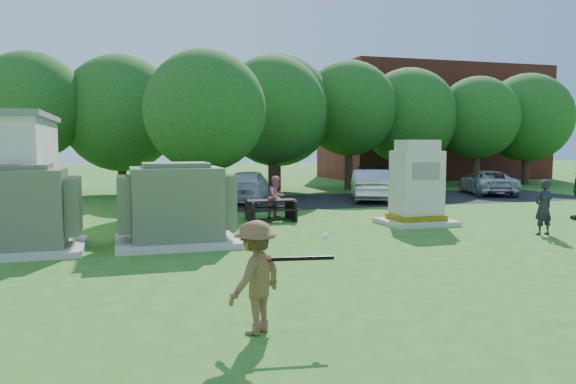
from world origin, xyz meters
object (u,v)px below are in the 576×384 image
object	(u,v)px
person_by_generator	(543,207)
car_white	(246,186)
car_silver_b	(487,182)
picnic_table	(271,208)
car_silver_a	(370,185)
batter	(256,277)
car_dark	(399,183)
transformer_left	(16,211)
transformer_right	(176,206)
person_at_picnic	(276,197)
generator_cabinet	(417,188)

from	to	relation	value
person_by_generator	car_white	bearing A→B (deg)	-64.96
car_white	car_silver_b	bearing A→B (deg)	22.17
car_silver_b	picnic_table	bearing A→B (deg)	44.72
car_silver_a	car_silver_b	size ratio (longest dim) A/B	0.98
batter	picnic_table	bearing A→B (deg)	-145.43
person_by_generator	car_silver_a	world-z (taller)	person_by_generator
person_by_generator	car_silver_b	xyz separation A→B (m)	(6.28, 11.02, -0.18)
car_white	car_dark	world-z (taller)	car_dark
transformer_left	car_silver_b	bearing A→B (deg)	25.53
picnic_table	transformer_right	bearing A→B (deg)	-134.50
transformer_right	car_dark	size ratio (longest dim) A/B	0.61
car_silver_a	car_white	bearing A→B (deg)	8.94
car_white	transformer_left	bearing A→B (deg)	-106.38
person_by_generator	batter	bearing A→B (deg)	26.83
transformer_left	batter	bearing A→B (deg)	-60.23
person_at_picnic	picnic_table	bearing A→B (deg)	-153.26
transformer_left	generator_cabinet	xyz separation A→B (m)	(11.29, 1.36, 0.19)
generator_cabinet	picnic_table	distance (m)	4.74
person_at_picnic	car_dark	bearing A→B (deg)	2.85
generator_cabinet	car_silver_a	bearing A→B (deg)	76.46
person_by_generator	car_dark	bearing A→B (deg)	-100.01
batter	car_silver_a	xyz separation A→B (m)	(8.94, 15.50, -0.07)
batter	person_at_picnic	size ratio (longest dim) A/B	1.06
transformer_right	car_silver_a	xyz separation A→B (m)	(9.29, 8.42, -0.27)
picnic_table	generator_cabinet	bearing A→B (deg)	-26.76
transformer_right	car_dark	world-z (taller)	transformer_right
picnic_table	car_silver_b	size ratio (longest dim) A/B	0.38
transformer_right	picnic_table	xyz separation A→B (m)	(3.41, 3.47, -0.54)
transformer_right	person_by_generator	bearing A→B (deg)	-8.74
person_at_picnic	car_silver_b	xyz separation A→B (m)	(12.43, 5.45, -0.12)
transformer_left	person_by_generator	bearing A→B (deg)	-6.39
car_dark	car_silver_b	bearing A→B (deg)	-3.17
person_at_picnic	car_silver_a	bearing A→B (deg)	6.44
generator_cabinet	person_by_generator	world-z (taller)	generator_cabinet
batter	car_silver_a	distance (m)	17.89
batter	car_silver_a	world-z (taller)	batter
transformer_left	car_silver_a	xyz separation A→B (m)	(12.99, 8.42, -0.27)
generator_cabinet	car_silver_a	xyz separation A→B (m)	(1.70, 7.06, -0.46)
car_dark	car_white	bearing A→B (deg)	170.36
generator_cabinet	transformer_left	bearing A→B (deg)	-173.15
person_at_picnic	generator_cabinet	bearing A→B (deg)	-66.98
batter	car_silver_b	xyz separation A→B (m)	(15.84, 16.59, -0.17)
transformer_right	batter	xyz separation A→B (m)	(0.35, -7.08, -0.20)
transformer_left	person_at_picnic	bearing A→B (deg)	28.47
car_white	car_dark	distance (m)	7.23
picnic_table	person_by_generator	bearing A→B (deg)	-37.49
batter	person_at_picnic	distance (m)	11.64
car_silver_a	batter	bearing A→B (deg)	80.69
transformer_left	transformer_right	distance (m)	3.70
batter	car_silver_b	distance (m)	22.94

